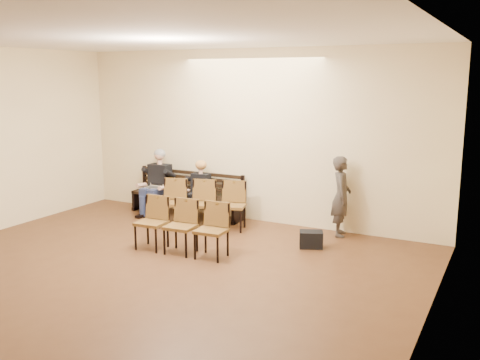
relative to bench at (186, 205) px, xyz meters
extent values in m
plane|color=#56351D|center=(1.39, -4.65, -0.23)|extent=(10.00, 10.00, 0.00)
cube|color=#FBE8B4|center=(1.39, 0.35, 1.52)|extent=(8.00, 0.02, 3.50)
cube|color=#FBE8B4|center=(5.39, -4.65, 1.52)|extent=(0.02, 10.00, 3.50)
cube|color=white|center=(1.39, -4.65, 3.27)|extent=(8.00, 10.00, 0.02)
cube|color=black|center=(0.00, 0.00, 0.00)|extent=(2.60, 0.90, 0.45)
cube|color=silver|center=(-0.65, -0.28, 0.35)|extent=(0.36, 0.29, 0.25)
cylinder|color=silver|center=(0.53, -0.39, 0.33)|extent=(0.08, 0.08, 0.21)
cube|color=black|center=(3.16, -0.85, -0.08)|extent=(0.47, 0.41, 0.29)
imported|color=#39332E|center=(3.38, 0.10, 0.64)|extent=(0.58, 0.73, 1.73)
cube|color=brown|center=(0.81, -0.68, 0.25)|extent=(1.78, 0.96, 0.95)
cube|color=brown|center=(1.30, -2.15, 0.23)|extent=(1.67, 0.59, 0.92)
camera|label=1|loc=(6.20, -9.37, 2.72)|focal=40.00mm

